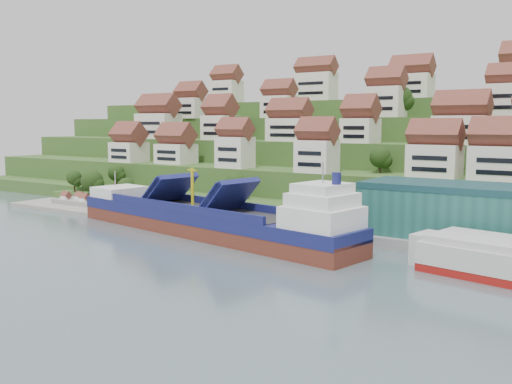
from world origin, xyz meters
The scene contains 9 objects.
ground centered at (0.00, 0.00, 0.00)m, with size 300.00×300.00×0.00m, color slate.
quay centered at (20.00, 15.00, 1.10)m, with size 180.00×14.00×2.20m, color gray.
pebble_beach centered at (-58.00, 12.00, 0.50)m, with size 45.00×20.00×1.00m, color gray.
hillside centered at (0.00, 103.55, 10.66)m, with size 260.00×128.00×31.00m.
hillside_village centered at (2.39, 61.60, 24.58)m, with size 156.16×63.58×29.81m.
hillside_trees centered at (-13.09, 43.74, 16.33)m, with size 144.54×62.50×31.21m.
flagpole centered at (18.11, 10.00, 6.88)m, with size 1.28×0.16×8.00m.
beach_huts centered at (-60.00, 10.75, 2.10)m, with size 14.40×3.70×2.20m.
cargo_ship centered at (-6.37, 0.48, 3.18)m, with size 75.56×23.48×16.52m.
Camera 1 is at (66.89, -90.68, 23.30)m, focal length 40.00 mm.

